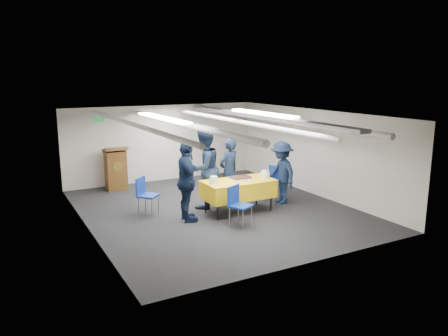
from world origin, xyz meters
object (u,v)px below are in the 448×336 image
Objects in this scene: sailor_d at (281,173)px; sailor_a at (229,171)px; podium at (116,168)px; sailor_c at (187,181)px; sailor_b at (204,169)px; serving_table at (238,189)px; sheet_cake at (240,178)px; chair_right at (274,179)px; chair_near at (237,202)px; chair_left at (145,192)px.

sailor_a is at bearing -111.11° from sailor_d.
sailor_c reaches higher than podium.
podium is 0.75× the size of sailor_a.
sailor_d is (1.87, -0.60, -0.18)m from sailor_b.
sailor_b is at bearing 126.49° from serving_table.
sheet_cake is at bearing -80.04° from sailor_c.
sailor_c reaches higher than sailor_a.
sailor_b is at bearing -36.86° from sailor_c.
sailor_b reaches higher than sheet_cake.
serving_table is 1.35m from sailor_d.
sheet_cake is 0.96m from sailor_b.
sheet_cake is 0.31× the size of sailor_d.
chair_right is 0.48× the size of sailor_c.
sailor_b is (1.44, -2.73, 0.35)m from podium.
sheet_cake is 1.28m from sailor_d.
sailor_c is (-0.83, 0.78, 0.37)m from chair_near.
podium is at bearing 89.89° from chair_left.
serving_table is 1.37m from sailor_c.
chair_left is at bearing -99.46° from sailor_d.
podium is 2.56m from chair_left.
podium is (-2.03, 3.47, -0.20)m from sheet_cake.
sailor_c is at bearing 136.49° from chair_near.
sailor_d is at bearing 27.15° from chair_near.
chair_left is at bearing 155.57° from serving_table.
sailor_b is at bearing -6.72° from chair_left.
sailor_c is at bearing -178.96° from serving_table.
sailor_c reaches higher than sailor_d.
sailor_a reaches higher than chair_near.
sheet_cake is 4.03m from podium.
sailor_d reaches higher than podium.
serving_table is at bearing -79.76° from sailor_c.
sheet_cake is 1.01m from chair_near.
sailor_b is (-0.04, 1.54, 0.44)m from chair_near.
sailor_c is at bearing -83.02° from sailor_d.
sailor_a is 1.32m from sailor_d.
sailor_c is at bearing 22.17° from sailor_b.
sailor_a is 1.62m from sailor_c.
chair_right is (1.36, 0.51, -0.03)m from serving_table.
sheet_cake is at bearing -59.67° from podium.
sailor_d is at bearing 5.97° from sheet_cake.
podium is at bearing -71.28° from sailor_a.
chair_near reaches higher than sheet_cake.
sheet_cake is 1.44m from chair_right.
chair_right is at bearing 151.50° from sailor_b.
chair_near and chair_left have the same top height.
chair_right is (1.32, 0.51, -0.28)m from sheet_cake.
serving_table is 0.95m from chair_near.
sailor_a is (0.13, 0.68, 0.28)m from serving_table.
sailor_a is 1.06× the size of sailor_d.
chair_left is (-3.35, 0.40, 0.00)m from chair_right.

